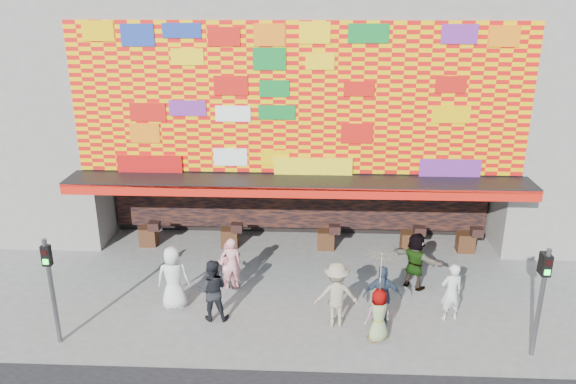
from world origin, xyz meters
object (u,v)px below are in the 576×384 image
at_px(ped_i, 228,264).
at_px(ped_c, 212,290).
at_px(ped_g, 378,315).
at_px(ped_d, 336,294).
at_px(ped_e, 382,296).
at_px(signal_right, 542,291).
at_px(ped_a, 173,278).
at_px(signal_left, 50,280).
at_px(parasol, 381,268).
at_px(ped_b, 231,263).
at_px(ped_f, 415,261).
at_px(ped_h, 451,292).

bearing_deg(ped_i, ped_c, 100.93).
bearing_deg(ped_g, ped_c, -33.86).
distance_m(ped_d, ped_e, 1.27).
bearing_deg(ped_d, ped_g, 142.67).
relative_size(signal_right, ped_a, 1.56).
bearing_deg(ped_i, signal_left, 54.27).
bearing_deg(parasol, ped_b, 148.64).
xyz_separation_m(signal_left, ped_c, (3.91, 1.32, -0.95)).
bearing_deg(ped_f, ped_i, 40.34).
distance_m(ped_c, ped_i, 1.93).
distance_m(signal_right, ped_h, 2.58).
relative_size(signal_right, ped_h, 1.73).
height_order(signal_left, ped_f, signal_left).
height_order(ped_e, parasol, parasol).
xyz_separation_m(ped_b, ped_f, (5.73, 0.31, 0.07)).
relative_size(ped_c, parasol, 0.99).
bearing_deg(ped_f, ped_c, 57.80).
distance_m(signal_right, ped_f, 4.31).
xyz_separation_m(ped_c, ped_h, (6.72, 0.28, -0.05)).
bearing_deg(ped_h, ped_g, 14.98).
bearing_deg(signal_right, ped_a, 168.96).
bearing_deg(ped_c, signal_right, 168.76).
bearing_deg(ped_c, ped_h, 179.95).
bearing_deg(signal_right, ped_b, 159.36).
distance_m(ped_g, parasol, 1.40).
distance_m(ped_b, ped_h, 6.61).
height_order(signal_right, ped_i, signal_right).
relative_size(ped_d, parasol, 1.02).
bearing_deg(ped_d, ped_f, -143.66).
distance_m(ped_b, ped_d, 3.72).
bearing_deg(ped_g, ped_h, -176.05).
bearing_deg(parasol, signal_left, -176.77).
bearing_deg(ped_i, ped_b, 146.32).
bearing_deg(parasol, ped_i, 148.01).
relative_size(ped_b, ped_e, 0.94).
relative_size(signal_left, parasol, 1.62).
height_order(ped_c, ped_i, ped_c).
height_order(ped_a, ped_h, ped_a).
xyz_separation_m(signal_right, ped_g, (-3.92, 0.48, -1.11)).
distance_m(ped_b, ped_c, 1.80).
xyz_separation_m(ped_f, ped_g, (-1.44, -2.92, -0.17)).
bearing_deg(ped_e, ped_b, -21.08).
xyz_separation_m(ped_b, ped_d, (3.19, -1.91, 0.09)).
distance_m(ped_e, parasol, 1.45).
height_order(ped_b, ped_d, ped_d).
bearing_deg(signal_left, ped_f, 18.90).
height_order(signal_left, ped_i, signal_left).
xyz_separation_m(ped_e, ped_h, (1.97, 0.39, -0.04)).
height_order(ped_a, ped_d, ped_a).
bearing_deg(ped_a, parasol, 158.65).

